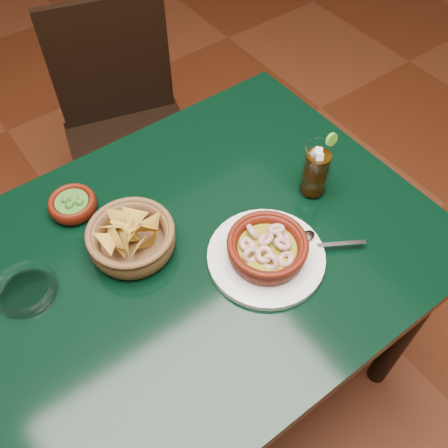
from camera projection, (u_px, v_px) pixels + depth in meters
ground at (186, 388)px, 1.65m from camera, size 7.00×7.00×0.00m
dining_table at (169, 290)px, 1.13m from camera, size 1.20×0.80×0.75m
dining_chair at (128, 128)px, 1.70m from camera, size 0.51×0.51×0.89m
shrimp_plate at (267, 250)px, 1.04m from camera, size 0.32×0.25×0.07m
chip_basket at (131, 238)px, 1.06m from camera, size 0.22×0.22×0.13m
guacamole_ramekin at (73, 204)px, 1.13m from camera, size 0.13×0.13×0.04m
cola_drink at (316, 170)px, 1.13m from camera, size 0.14×0.14×0.16m
glass_ashtray at (26, 290)px, 1.00m from camera, size 0.14×0.14×0.03m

